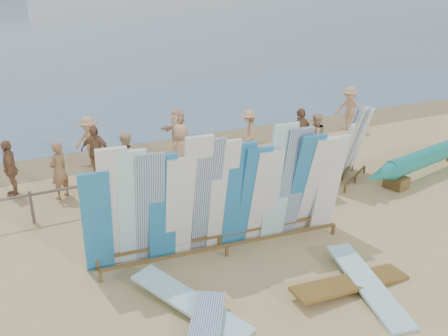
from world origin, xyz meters
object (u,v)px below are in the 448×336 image
beach_chair_left (212,173)px  beachgoer_2 (127,158)px  beachgoer_extra_0 (349,109)px  beachgoer_5 (178,135)px  beachgoer_9 (249,132)px  beach_chair_right (196,171)px  outrigger_canoe (432,156)px  side_surfboard_rack (352,147)px  beachgoer_extra_1 (10,169)px  beachgoer_10 (300,135)px  flat_board_a (190,310)px  flat_board_b (367,290)px  stroller (221,158)px  main_surfboard_rack (223,198)px  beachgoer_1 (59,170)px  vendor_table (324,188)px  beachgoer_6 (181,151)px  flat_board_c (350,289)px  beachgoer_8 (315,137)px  beachgoer_4 (95,152)px  beachgoer_3 (90,142)px

beach_chair_left → beachgoer_2: bearing=153.3°
beachgoer_extra_0 → beachgoer_5: size_ratio=1.02×
beachgoer_9 → beach_chair_right: bearing=-34.1°
outrigger_canoe → beach_chair_left: bearing=146.7°
outrigger_canoe → beach_chair_right: size_ratio=8.07×
beachgoer_5 → side_surfboard_rack: bearing=34.7°
beachgoer_extra_1 → beachgoer_10: 9.30m
flat_board_a → beachgoer_10: size_ratio=1.43×
flat_board_a → flat_board_b: 3.65m
stroller → main_surfboard_rack: bearing=-129.2°
beachgoer_1 → side_surfboard_rack: bearing=124.3°
main_surfboard_rack → vendor_table: size_ratio=6.18×
beachgoer_extra_1 → beachgoer_2: 3.33m
flat_board_a → beachgoer_6: size_ratio=1.52×
beach_chair_right → beachgoer_2: (-2.03, 0.61, 0.58)m
flat_board_b → flat_board_c: 0.34m
main_surfboard_rack → beachgoer_5: (1.29, 6.22, -0.46)m
side_surfboard_rack → vendor_table: side_surfboard_rack is taller
outrigger_canoe → beachgoer_5: size_ratio=3.75×
beachgoer_extra_1 → beachgoer_2: bearing=83.8°
flat_board_b → beachgoer_6: 7.40m
vendor_table → beachgoer_5: size_ratio=0.55×
beachgoer_6 → flat_board_b: bearing=39.3°
beach_chair_right → beachgoer_5: size_ratio=0.46×
beachgoer_6 → beachgoer_9: size_ratio=1.09×
beach_chair_left → beachgoer_5: bearing=91.2°
main_surfboard_rack → flat_board_b: size_ratio=2.28×
beach_chair_right → beachgoer_extra_0: size_ratio=0.45×
outrigger_canoe → flat_board_a: size_ratio=2.51×
main_surfboard_rack → beachgoer_8: 6.85m
flat_board_c → beach_chair_right: 6.80m
beachgoer_5 → beachgoer_6: size_ratio=1.02×
vendor_table → beachgoer_10: beachgoer_10 is taller
main_surfboard_rack → stroller: (2.20, 4.69, -0.95)m
beachgoer_10 → beachgoer_4: (-6.70, 1.60, -0.08)m
beachgoer_6 → side_surfboard_rack: bearing=90.2°
beachgoer_10 → beachgoer_5: bearing=-47.5°
flat_board_c → beachgoer_4: beachgoer_4 is taller
beachgoer_3 → beachgoer_extra_1: bearing=-106.5°
vendor_table → beachgoer_8: bearing=64.2°
beachgoer_5 → beachgoer_9: (2.51, -0.58, -0.09)m
main_surfboard_rack → beachgoer_3: 7.11m
beach_chair_right → beachgoer_1: beachgoer_1 is taller
flat_board_a → beachgoer_9: size_ratio=1.66×
flat_board_b → beach_chair_left: beach_chair_left is taller
beachgoer_6 → beachgoer_10: beachgoer_10 is taller
beachgoer_9 → beachgoer_4: (-5.45, 0.18, 0.05)m
outrigger_canoe → beachgoer_extra_0: size_ratio=3.66×
flat_board_c → beachgoer_5: bearing=3.4°
outrigger_canoe → beachgoer_3: (-9.77, 5.62, 0.25)m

